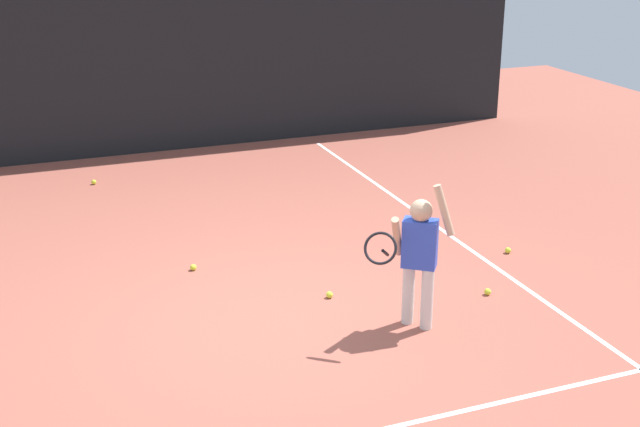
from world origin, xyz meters
TOP-DOWN VIEW (x-y plane):
  - ground_plane at (0.00, 0.00)m, footprint 20.00×20.00m
  - court_line_sideline at (2.56, 1.00)m, footprint 0.05×9.00m
  - back_fence_windscreen at (0.00, 5.99)m, footprint 12.25×0.08m
  - fence_post_2 at (1.99, 6.05)m, footprint 0.09×0.09m
  - fence_post_3 at (5.98, 6.05)m, footprint 0.09×0.09m
  - tennis_player at (1.16, -0.60)m, footprint 0.89×0.51m
  - tennis_ball_1 at (0.66, 0.22)m, footprint 0.07×0.07m
  - tennis_ball_2 at (2.12, -0.28)m, footprint 0.07×0.07m
  - tennis_ball_4 at (-1.02, 4.65)m, footprint 0.07×0.07m
  - tennis_ball_6 at (2.89, 0.56)m, footprint 0.07×0.07m
  - tennis_ball_7 at (-0.42, 1.34)m, footprint 0.07×0.07m

SIDE VIEW (x-z plane):
  - ground_plane at x=0.00m, z-range 0.00..0.00m
  - court_line_sideline at x=2.56m, z-range 0.00..0.00m
  - tennis_ball_1 at x=0.66m, z-range 0.00..0.07m
  - tennis_ball_2 at x=2.12m, z-range 0.00..0.07m
  - tennis_ball_4 at x=-1.02m, z-range 0.00..0.07m
  - tennis_ball_6 at x=2.89m, z-range 0.00..0.07m
  - tennis_ball_7 at x=-0.42m, z-range 0.00..0.07m
  - tennis_player at x=1.16m, z-range 0.05..1.40m
  - back_fence_windscreen at x=0.00m, z-range 0.00..3.20m
  - fence_post_2 at x=1.99m, z-range 0.00..3.35m
  - fence_post_3 at x=5.98m, z-range 0.00..3.35m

